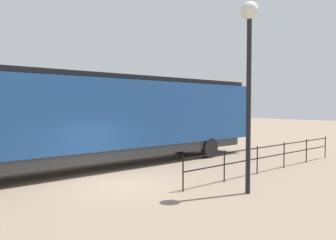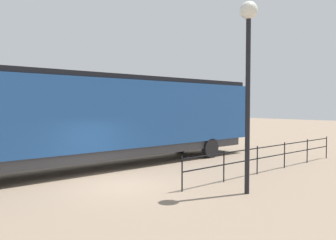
{
  "view_description": "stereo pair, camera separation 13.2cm",
  "coord_description": "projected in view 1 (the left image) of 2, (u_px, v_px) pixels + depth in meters",
  "views": [
    {
      "loc": [
        10.58,
        -7.0,
        2.98
      ],
      "look_at": [
        -0.93,
        3.25,
        2.31
      ],
      "focal_mm": 36.39,
      "sensor_mm": 36.0,
      "label": 1
    },
    {
      "loc": [
        10.66,
        -6.9,
        2.98
      ],
      "look_at": [
        -0.93,
        3.25,
        2.31
      ],
      "focal_mm": 36.39,
      "sensor_mm": 36.0,
      "label": 2
    }
  ],
  "objects": [
    {
      "name": "platform_fence",
      "position": [
        271.0,
        153.0,
        15.43
      ],
      "size": [
        0.05,
        11.24,
        1.23
      ],
      "color": "black",
      "rests_on": "ground_plane"
    },
    {
      "name": "ground_plane",
      "position": [
        119.0,
        185.0,
        12.67
      ],
      "size": [
        120.0,
        120.0,
        0.0
      ],
      "primitive_type": "plane",
      "color": "#84705B"
    },
    {
      "name": "locomotive",
      "position": [
        117.0,
        116.0,
        16.57
      ],
      "size": [
        2.82,
        18.58,
        4.4
      ],
      "color": "navy",
      "rests_on": "ground_plane"
    },
    {
      "name": "lamp_post",
      "position": [
        249.0,
        51.0,
        11.29
      ],
      "size": [
        0.59,
        0.59,
        6.41
      ],
      "color": "black",
      "rests_on": "ground_plane"
    }
  ]
}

